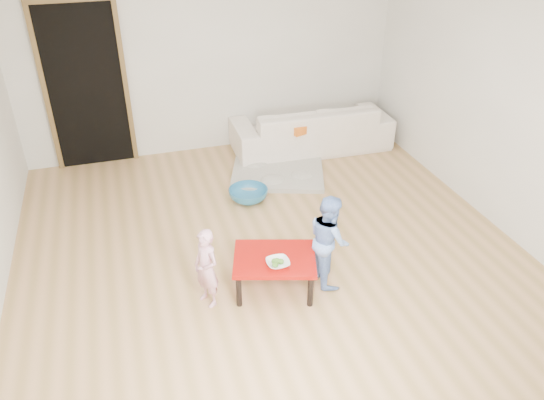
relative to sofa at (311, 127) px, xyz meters
name	(u,v)px	position (x,y,z in m)	size (l,w,h in m)	color
floor	(266,244)	(-1.26, -2.05, -0.32)	(5.00, 5.00, 0.01)	#A98248
back_wall	(211,55)	(-1.26, 0.45, 0.98)	(5.00, 0.02, 2.60)	white
right_wall	(498,100)	(1.24, -2.05, 0.98)	(0.02, 5.00, 2.60)	white
doorway	(86,88)	(-2.86, 0.43, 0.71)	(1.02, 0.08, 2.11)	brown
sofa	(311,127)	(0.00, 0.00, 0.00)	(2.16, 0.85, 0.63)	white
cushion	(301,125)	(-0.24, -0.23, 0.16)	(0.42, 0.37, 0.11)	orange
red_table	(274,273)	(-1.39, -2.74, -0.13)	(0.73, 0.54, 0.36)	#9C0E08
bowl	(278,263)	(-1.40, -2.87, 0.07)	(0.20, 0.20, 0.05)	white
broccoli	(278,263)	(-1.40, -2.87, 0.07)	(0.12, 0.12, 0.06)	#2D5919
child_pink	(207,268)	(-2.00, -2.74, 0.06)	(0.27, 0.18, 0.75)	#D46088
child_blue	(329,239)	(-0.87, -2.75, 0.13)	(0.44, 0.34, 0.90)	#567CC7
basin	(248,195)	(-1.21, -1.13, -0.24)	(0.46, 0.46, 0.14)	teal
blanket	(278,173)	(-0.69, -0.63, -0.29)	(1.15, 0.96, 0.06)	beige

